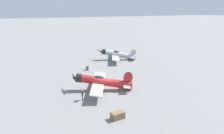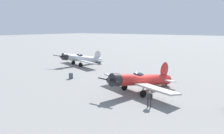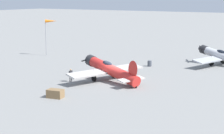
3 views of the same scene
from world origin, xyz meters
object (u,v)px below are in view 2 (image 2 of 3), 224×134
airplane_foreground (141,80)px  fuel_drum (71,76)px  airplane_mid_apron (81,59)px  ground_crew_mechanic (149,97)px

airplane_foreground → fuel_drum: 11.26m
airplane_mid_apron → fuel_drum: size_ratio=13.47×
airplane_foreground → airplane_mid_apron: bearing=-97.9°
airplane_mid_apron → ground_crew_mechanic: airplane_mid_apron is taller
airplane_mid_apron → ground_crew_mechanic: size_ratio=7.13×
airplane_mid_apron → ground_crew_mechanic: 23.95m
airplane_foreground → fuel_drum: size_ratio=12.65×
airplane_mid_apron → fuel_drum: (-8.93, -6.43, -0.89)m
ground_crew_mechanic → fuel_drum: 14.48m
airplane_foreground → airplane_mid_apron: airplane_foreground is taller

